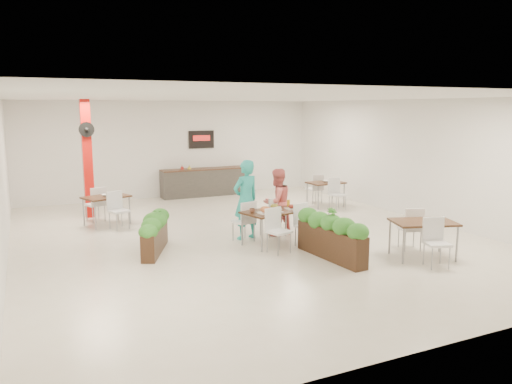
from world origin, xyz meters
TOP-DOWN VIEW (x-y plane):
  - ground at (0.00, 0.00)m, footprint 12.00×12.00m
  - room_shell at (0.00, 0.00)m, footprint 10.10×12.10m
  - red_column at (-3.00, 3.79)m, footprint 0.40×0.41m
  - service_counter at (1.00, 5.65)m, footprint 3.00×0.64m
  - main_table at (0.33, -0.82)m, footprint 1.57×1.86m
  - diner_man at (-0.07, -0.16)m, footprint 0.75×0.58m
  - diner_woman at (0.73, -0.16)m, footprint 0.89×0.76m
  - planter_left at (-2.22, -0.34)m, footprint 0.95×1.62m
  - planter_right at (0.84, -2.28)m, footprint 0.52×1.96m
  - side_table_a at (-2.73, 2.61)m, footprint 1.26×1.67m
  - side_table_b at (3.69, 2.30)m, footprint 1.10×1.64m
  - side_table_c at (2.53, -3.01)m, footprint 1.40×1.67m

SIDE VIEW (x-z plane):
  - ground at x=0.00m, z-range 0.00..0.00m
  - planter_left at x=-2.22m, z-range 0.04..0.94m
  - service_counter at x=1.00m, z-range -0.61..1.59m
  - planter_right at x=0.84m, z-range -0.01..1.01m
  - side_table_b at x=3.69m, z-range 0.16..1.08m
  - side_table_a at x=-2.73m, z-range 0.16..1.08m
  - side_table_c at x=2.53m, z-range 0.16..1.09m
  - main_table at x=0.33m, z-range 0.17..1.10m
  - diner_woman at x=0.73m, z-range 0.00..1.58m
  - diner_man at x=-0.07m, z-range 0.00..1.82m
  - red_column at x=-3.00m, z-range 0.04..3.24m
  - room_shell at x=0.00m, z-range 0.40..3.62m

